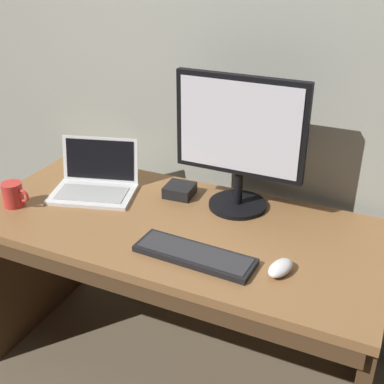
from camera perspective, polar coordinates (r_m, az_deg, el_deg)
The scene contains 8 objects.
ground_plane at distance 2.31m, azimuth -1.59°, elevation -18.94°, with size 14.00×14.00×0.00m, color brown.
desk at distance 1.97m, azimuth -1.91°, elevation -8.60°, with size 1.53×0.70×0.72m.
laptop_white at distance 2.10m, azimuth -10.99°, elevation 1.03°, with size 0.39×0.34×0.20m.
external_monitor at distance 1.84m, azimuth 5.43°, elevation 6.12°, with size 0.49×0.23×0.52m.
wired_keyboard at distance 1.66m, azimuth 0.29°, elevation -7.17°, with size 0.41×0.15×0.02m.
computer_mouse at distance 1.61m, azimuth 10.04°, elevation -8.51°, with size 0.06×0.11×0.04m, color white.
external_drive_box at distance 2.04m, azimuth -1.41°, elevation 0.20°, with size 0.11×0.11×0.05m, color black.
coffee_mug at distance 2.07m, azimuth -19.68°, elevation -0.27°, with size 0.12×0.08×0.10m.
Camera 1 is at (0.73, -1.43, 1.67)m, focal length 46.81 mm.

